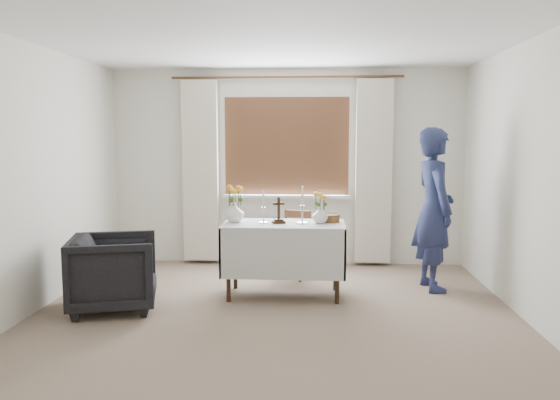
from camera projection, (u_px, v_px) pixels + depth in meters
The scene contains 12 objects.
ground at pixel (272, 329), 4.68m from camera, with size 5.00×5.00×0.00m, color gray.
altar_table at pixel (284, 260), 5.62m from camera, with size 1.24×0.64×0.76m, color silver.
wooden_chair at pixel (293, 245), 6.35m from camera, with size 0.36×0.36×0.78m, color #582E1E, non-canonical shape.
armchair at pixel (114, 272), 5.18m from camera, with size 0.77×0.79×0.72m, color black.
person at pixel (434, 209), 5.82m from camera, with size 0.64×0.42×1.74m, color navy.
radiator at pixel (286, 241), 7.04m from camera, with size 1.10×0.10×0.60m, color silver.
wooden_cross at pixel (279, 210), 5.54m from camera, with size 0.13×0.09×0.27m, color black, non-canonical shape.
candlestick_left at pixel (263, 207), 5.56m from camera, with size 0.10×0.10×0.34m, color silver, non-canonical shape.
candlestick_right at pixel (302, 205), 5.53m from camera, with size 0.11×0.11×0.38m, color silver, non-canonical shape.
flower_vase_left at pixel (234, 212), 5.62m from camera, with size 0.20×0.20×0.20m, color white.
flower_vase_right at pixel (320, 215), 5.56m from camera, with size 0.16×0.16×0.17m, color white.
wicker_basket at pixel (330, 218), 5.66m from camera, with size 0.21×0.21×0.08m, color brown.
Camera 1 is at (0.36, -4.51, 1.64)m, focal length 35.00 mm.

